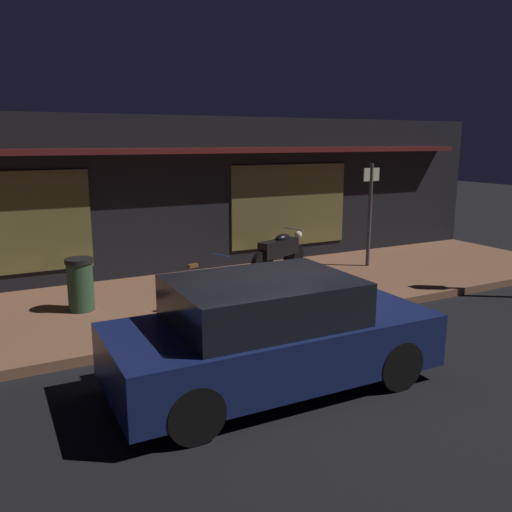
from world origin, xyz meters
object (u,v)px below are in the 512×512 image
motorcycle (279,251)px  trash_bin (80,284)px  sign_post (370,209)px  parked_car_near (270,334)px  bicycle_parked (204,289)px

motorcycle → trash_bin: size_ratio=1.76×
sign_post → trash_bin: (-6.65, -0.35, -0.89)m
motorcycle → parked_car_near: (-2.82, -4.56, 0.06)m
bicycle_parked → parked_car_near: size_ratio=0.38×
bicycle_parked → parked_car_near: 2.97m
sign_post → parked_car_near: size_ratio=0.58×
bicycle_parked → trash_bin: size_ratio=1.67×
parked_car_near → motorcycle: bearing=58.3°
bicycle_parked → sign_post: 4.99m
bicycle_parked → trash_bin: 2.13m
bicycle_parked → trash_bin: (-1.93, 0.91, 0.11)m
sign_post → trash_bin: size_ratio=2.58×
motorcycle → parked_car_near: parked_car_near is taller
bicycle_parked → sign_post: size_ratio=0.65×
bicycle_parked → motorcycle: bearing=32.9°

